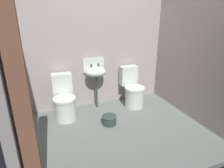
{
  "coord_description": "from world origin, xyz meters",
  "views": [
    {
      "loc": [
        -1.13,
        -2.61,
        1.87
      ],
      "look_at": [
        0.0,
        0.26,
        0.7
      ],
      "focal_mm": 31.35,
      "sensor_mm": 36.0,
      "label": 1
    }
  ],
  "objects_px": {
    "toilet_right": "(133,90)",
    "wooden_door_post": "(23,108)",
    "toilet_left": "(64,101)",
    "bucket": "(109,120)",
    "sink": "(96,71)"
  },
  "relations": [
    {
      "from": "toilet_right",
      "to": "wooden_door_post",
      "type": "bearing_deg",
      "value": 40.48
    },
    {
      "from": "toilet_left",
      "to": "toilet_right",
      "type": "xyz_separation_m",
      "value": [
        1.39,
        -0.0,
        0.0
      ]
    },
    {
      "from": "toilet_right",
      "to": "bucket",
      "type": "bearing_deg",
      "value": 37.71
    },
    {
      "from": "wooden_door_post",
      "to": "toilet_left",
      "type": "xyz_separation_m",
      "value": [
        0.54,
        1.59,
        -0.74
      ]
    },
    {
      "from": "toilet_left",
      "to": "bucket",
      "type": "height_order",
      "value": "toilet_left"
    },
    {
      "from": "toilet_left",
      "to": "bucket",
      "type": "xyz_separation_m",
      "value": [
        0.67,
        -0.54,
        -0.24
      ]
    },
    {
      "from": "toilet_right",
      "to": "bucket",
      "type": "height_order",
      "value": "toilet_right"
    },
    {
      "from": "bucket",
      "to": "sink",
      "type": "bearing_deg",
      "value": 90.4
    },
    {
      "from": "sink",
      "to": "wooden_door_post",
      "type": "bearing_deg",
      "value": -123.99
    },
    {
      "from": "toilet_right",
      "to": "sink",
      "type": "xyz_separation_m",
      "value": [
        -0.72,
        0.19,
        0.43
      ]
    },
    {
      "from": "toilet_right",
      "to": "bucket",
      "type": "xyz_separation_m",
      "value": [
        -0.72,
        -0.54,
        -0.24
      ]
    },
    {
      "from": "wooden_door_post",
      "to": "toilet_left",
      "type": "relative_size",
      "value": 2.72
    },
    {
      "from": "toilet_left",
      "to": "sink",
      "type": "xyz_separation_m",
      "value": [
        0.66,
        0.19,
        0.43
      ]
    },
    {
      "from": "toilet_right",
      "to": "sink",
      "type": "bearing_deg",
      "value": -13.77
    },
    {
      "from": "wooden_door_post",
      "to": "bucket",
      "type": "bearing_deg",
      "value": 41.19
    }
  ]
}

